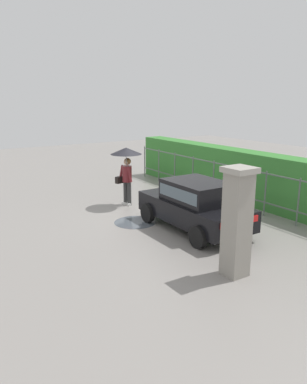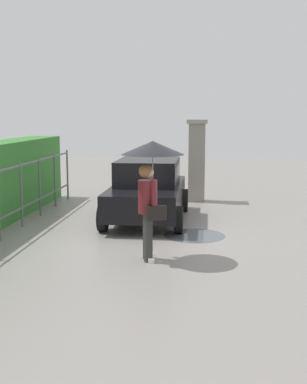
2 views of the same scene
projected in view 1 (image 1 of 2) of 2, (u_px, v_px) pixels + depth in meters
name	position (u px, v px, depth m)	size (l,w,h in m)	color
ground_plane	(147.00, 213.00, 12.73)	(40.00, 40.00, 0.00)	gray
car	(195.00, 203.00, 10.97)	(3.74, 1.87, 1.48)	black
pedestrian	(126.00, 161.00, 13.26)	(1.11, 1.11, 2.12)	#333333
gate_pillar	(237.00, 221.00, 7.98)	(0.60, 0.60, 2.42)	gray
fence_section	(213.00, 178.00, 14.34)	(10.23, 0.05, 1.50)	#59605B
hedge_row	(229.00, 173.00, 14.73)	(11.18, 0.90, 1.90)	#387F33
puddle_near	(135.00, 222.00, 11.77)	(1.32, 1.32, 0.00)	#4C545B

